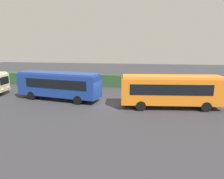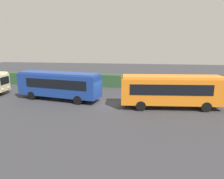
{
  "view_description": "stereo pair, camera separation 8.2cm",
  "coord_description": "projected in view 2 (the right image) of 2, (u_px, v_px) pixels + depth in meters",
  "views": [
    {
      "loc": [
        3.87,
        -20.71,
        6.2
      ],
      "look_at": [
        0.45,
        0.27,
        1.62
      ],
      "focal_mm": 31.85,
      "sensor_mm": 36.0,
      "label": 1
    },
    {
      "loc": [
        3.95,
        -20.7,
        6.2
      ],
      "look_at": [
        0.45,
        0.27,
        1.62
      ],
      "focal_mm": 31.85,
      "sensor_mm": 36.0,
      "label": 2
    }
  ],
  "objects": [
    {
      "name": "person_center",
      "position": [
        85.0,
        89.0,
        25.27
      ],
      "size": [
        0.47,
        0.46,
        1.82
      ],
      "rotation": [
        0.0,
        0.0,
        5.46
      ],
      "color": "maroon",
      "rests_on": "ground_plane"
    },
    {
      "name": "person_left",
      "position": [
        66.0,
        86.0,
        26.89
      ],
      "size": [
        0.48,
        0.5,
        1.85
      ],
      "rotation": [
        0.0,
        0.0,
        0.71
      ],
      "color": "silver",
      "rests_on": "ground_plane"
    },
    {
      "name": "ground_plane",
      "position": [
        108.0,
        104.0,
        21.9
      ],
      "size": [
        107.55,
        107.55,
        0.0
      ],
      "primitive_type": "plane",
      "color": "#38383D"
    },
    {
      "name": "bus_orange",
      "position": [
        171.0,
        90.0,
        20.18
      ],
      "size": [
        10.45,
        3.63,
        3.35
      ],
      "rotation": [
        0.0,
        0.0,
        0.11
      ],
      "color": "orange",
      "rests_on": "ground_plane"
    },
    {
      "name": "hedge_row",
      "position": [
        119.0,
        81.0,
        31.18
      ],
      "size": [
        65.77,
        1.58,
        1.9
      ],
      "primitive_type": "cube",
      "color": "#2B4F2D",
      "rests_on": "ground_plane"
    },
    {
      "name": "bus_blue",
      "position": [
        59.0,
        84.0,
        23.4
      ],
      "size": [
        10.36,
        4.11,
        3.28
      ],
      "rotation": [
        0.0,
        0.0,
        2.97
      ],
      "color": "navy",
      "rests_on": "ground_plane"
    }
  ]
}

